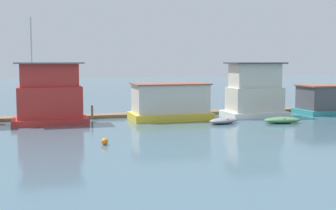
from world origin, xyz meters
TOP-DOWN VIEW (x-y plane):
  - ground_plane at (0.00, 0.00)m, footprint 200.00×200.00m
  - dock_walkway at (0.00, 3.02)m, footprint 51.00×1.92m
  - houseboat_red at (-10.12, -0.34)m, footprint 6.19×3.56m
  - houseboat_yellow at (0.40, -0.33)m, footprint 7.15×4.00m
  - houseboat_white at (8.63, -0.56)m, footprint 5.62×3.80m
  - houseboat_teal at (17.47, -0.08)m, footprint 6.90×3.90m
  - dinghy_grey at (4.03, -4.09)m, footprint 3.10×2.13m
  - dinghy_green at (8.90, -5.29)m, footprint 3.35×1.71m
  - mooring_post_far_left at (-6.36, 1.81)m, footprint 0.20×0.20m
  - mooring_post_near_left at (8.86, 1.81)m, footprint 0.25×0.25m
  - buoy_orange at (-7.13, -11.29)m, footprint 0.45×0.45m

SIDE VIEW (x-z plane):
  - ground_plane at x=0.00m, z-range 0.00..0.00m
  - dock_walkway at x=0.00m, z-range 0.00..0.30m
  - buoy_orange at x=-7.13m, z-range 0.00..0.45m
  - dinghy_grey at x=4.03m, z-range 0.00..0.51m
  - dinghy_green at x=8.90m, z-range 0.00..0.54m
  - mooring_post_near_left at x=8.86m, z-range 0.00..1.27m
  - mooring_post_far_left at x=-6.36m, z-range 0.00..1.28m
  - houseboat_teal at x=17.47m, z-range -0.04..2.84m
  - houseboat_yellow at x=0.40m, z-range -0.07..3.22m
  - houseboat_red at x=-10.12m, z-range -2.15..6.73m
  - houseboat_white at x=8.63m, z-range -0.26..4.88m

